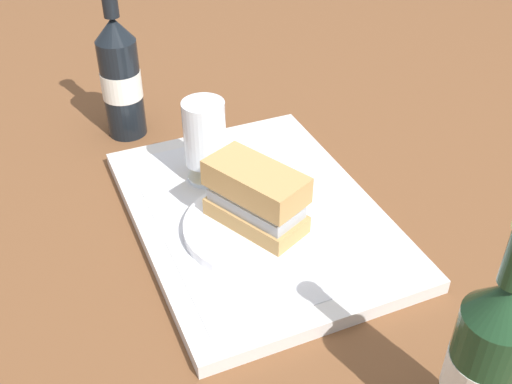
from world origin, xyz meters
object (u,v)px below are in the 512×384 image
Objects in this scene: beer_bottle at (120,76)px; second_bottle at (484,363)px; plate at (256,227)px; sandwich at (254,195)px; beer_glass at (205,139)px.

second_bottle is (-0.68, -0.16, 0.00)m from beer_bottle.
plate is 1.31× the size of sandwich.
beer_bottle is (0.35, 0.09, 0.08)m from plate.
plate is at bearing -165.85° from beer_bottle.
beer_glass is 0.47× the size of second_bottle.
beer_glass is (0.14, 0.02, 0.01)m from sandwich.
plate is 0.35m from second_bottle.
sandwich is (0.00, 0.00, 0.05)m from plate.
plate is at bearing -172.37° from beer_glass.
plate is 1.52× the size of beer_glass.
second_bottle reaches higher than sandwich.
beer_bottle is at bearing 13.41° from second_bottle.
beer_bottle is at bearing 14.15° from plate.
second_bottle is at bearing -167.36° from plate.
second_bottle is (-0.47, -0.09, 0.02)m from beer_glass.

